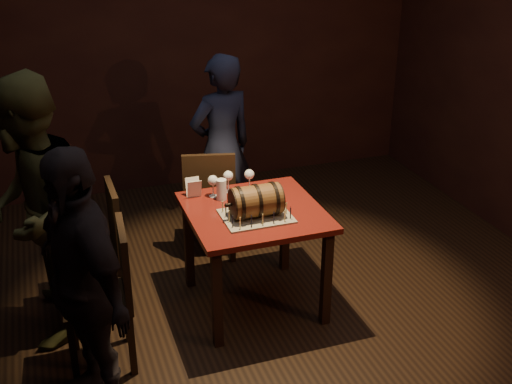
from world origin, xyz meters
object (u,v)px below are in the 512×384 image
Objects in this scene: person_back at (222,148)px; wine_glass_left at (213,181)px; chair_left_front at (110,289)px; pint_of_ale at (221,190)px; chair_left_rear at (102,243)px; barrel_cake at (256,201)px; wine_glass_right at (249,175)px; pub_table at (254,224)px; chair_back at (210,198)px; person_left_front at (82,285)px; wine_glass_mid at (228,177)px; person_left_rear at (34,214)px.

wine_glass_left is at bearing 55.31° from person_back.
person_back reaches higher than chair_left_front.
person_back is (0.26, 0.88, -0.03)m from pint_of_ale.
person_back is (1.12, 1.42, 0.26)m from chair_left_front.
barrel_cake is at bearing -22.05° from chair_left_rear.
pint_of_ale is (-0.23, -0.08, -0.05)m from wine_glass_right.
person_back is at bearing 85.06° from pub_table.
barrel_cake reaches higher than pint_of_ale.
wine_glass_left is 0.17× the size of chair_left_front.
pub_table is at bearing 70.56° from person_back.
wine_glass_right is 0.80m from person_back.
person_left_front is (-1.08, -1.39, 0.27)m from chair_back.
barrel_cake reaches higher than wine_glass_left.
chair_back reaches higher than wine_glass_left.
person_back is (0.10, 1.11, 0.15)m from pub_table.
wine_glass_left is 0.17× the size of chair_back.
chair_left_rear is at bearing 88.08° from chair_left_front.
pint_of_ale is at bearing -126.97° from wine_glass_mid.
chair_back is (0.09, 0.45, -0.35)m from wine_glass_left.
wine_glass_left is 0.28m from wine_glass_right.
pint_of_ale is 0.09× the size of person_left_front.
chair_left_rear is (-0.92, -0.05, -0.34)m from wine_glass_mid.
person_left_rear is at bearing -176.02° from pint_of_ale.
pub_table is at bearing -54.32° from pint_of_ale.
person_left_rear is (-1.32, -0.20, 0.01)m from wine_glass_mid.
person_left_rear is at bearing 18.44° from person_back.
wine_glass_left is at bearing 0.34° from chair_left_rear.
chair_left_front is at bearing -148.35° from pint_of_ale.
chair_left_rear is at bearing 175.85° from pint_of_ale.
wine_glass_right is at bearing 103.84° from person_left_rear.
wine_glass_left is 1.36m from person_left_front.
person_left_rear reaches higher than wine_glass_mid.
person_back is at bearing 36.81° from chair_left_rear.
pint_of_ale is at bearing 31.65° from chair_left_front.
chair_back is 0.50m from person_back.
chair_left_rear reaches higher than pub_table.
barrel_cake is 0.45m from wine_glass_mid.
person_left_rear is 1.11× the size of person_left_front.
barrel_cake is 0.37m from pint_of_ale.
barrel_cake is 2.38× the size of wine_glass_mid.
wine_glass_right is 1.58m from person_left_front.
wine_glass_right is at bearing 77.40° from barrel_cake.
wine_glass_left reaches higher than pub_table.
chair_left_rear is at bearing -152.95° from chair_back.
pint_of_ale is 0.16× the size of chair_left_front.
person_left_front is (-1.26, -0.96, -0.08)m from wine_glass_right.
wine_glass_left is 0.57m from chair_back.
chair_back is at bearing 78.77° from wine_glass_left.
person_back reaches higher than barrel_cake.
wine_glass_right is 1.13m from chair_left_rear.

